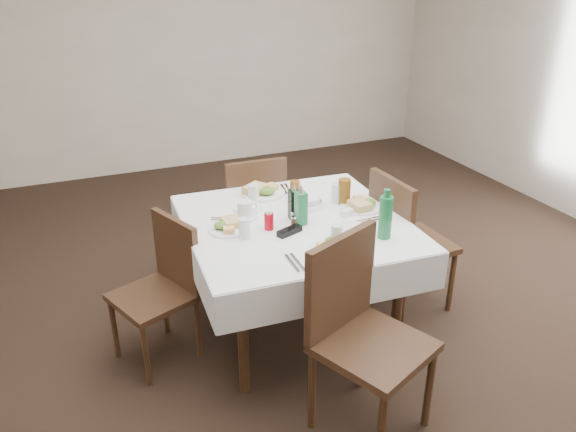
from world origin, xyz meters
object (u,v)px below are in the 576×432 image
Objects in this scene: water_n at (253,194)px; chair_north at (253,208)px; dining_table at (295,233)px; water_w at (245,228)px; coffee_mug at (245,210)px; chair_west at (164,281)px; ketchup_bottle at (269,221)px; oil_cruet_green at (301,207)px; green_bottle at (385,216)px; water_e at (337,193)px; chair_east at (402,235)px; chair_south at (358,324)px; oil_cruet_dark at (294,203)px; bread_basket at (306,201)px; water_s at (336,234)px.

chair_north is at bearing 72.05° from water_n.
water_w is (-0.35, -0.09, 0.14)m from dining_table.
chair_north reaches higher than coffee_mug.
ketchup_bottle is at bearing -11.25° from chair_west.
chair_north is at bearing 41.33° from chair_west.
chair_north is at bearing 90.20° from dining_table.
chair_west is at bearing 174.55° from dining_table.
chair_north reaches higher than dining_table.
water_w is 0.46× the size of oil_cruet_green.
green_bottle reaches higher than ketchup_bottle.
green_bottle is (0.56, -0.34, 0.07)m from ketchup_bottle.
water_n is 1.06× the size of water_w.
chair_east is at bearing -26.99° from water_e.
chair_west is at bearing 158.29° from green_bottle.
water_n is (-0.11, 1.18, 0.25)m from chair_south.
chair_east is at bearing -6.39° from oil_cruet_dark.
chair_south is at bearing -134.38° from chair_east.
bread_basket is at bearing 58.80° from oil_cruet_green.
chair_east is 1.11× the size of chair_west.
coffee_mug is (-1.00, 0.20, 0.27)m from chair_east.
water_s is 0.62m from coffee_mug.
chair_east is 0.97m from ketchup_bottle.
water_w reaches higher than water_s.
chair_south is at bearing -76.76° from coffee_mug.
water_n is 0.43m from oil_cruet_green.
chair_south is 8.62× the size of ketchup_bottle.
bread_basket is 0.86× the size of oil_cruet_dark.
chair_south is at bearing -91.82° from dining_table.
coffee_mug is (0.53, 0.08, 0.32)m from chair_west.
water_w is 0.38m from oil_cruet_dark.
water_n reaches higher than water_w.
water_e is at bearing 62.61° from water_s.
chair_east is 0.77m from water_s.
chair_east is at bearing -3.61° from dining_table.
chair_south is 1.18× the size of chair_west.
bread_basket is at bearing 43.81° from oil_cruet_dark.
chair_south is 1.19m from chair_west.
oil_cruet_dark is 0.80× the size of green_bottle.
oil_cruet_green reaches higher than dining_table.
water_n is 0.35m from oil_cruet_dark.
coffee_mug is at bearing 179.63° from water_e.
oil_cruet_green reaches higher than chair_west.
water_e is 0.63× the size of bread_basket.
coffee_mug is at bearing 110.42° from ketchup_bottle.
chair_north is 3.22× the size of green_bottle.
water_s is (0.88, -0.43, 0.33)m from chair_west.
water_n is 1.05× the size of ketchup_bottle.
dining_table is at bearing 103.11° from oil_cruet_green.
water_n is at bearing 64.80° from water_w.
dining_table is 0.19m from oil_cruet_dark.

